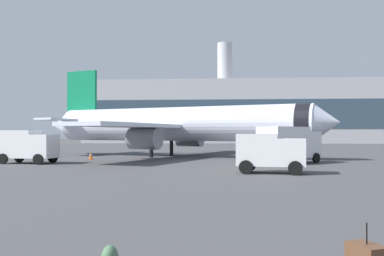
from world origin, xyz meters
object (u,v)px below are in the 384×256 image
(airplane_at_gate, at_px, (176,124))
(fuel_truck, at_px, (289,143))
(safety_cone_mid, at_px, (91,156))
(cargo_van, at_px, (270,151))
(service_truck, at_px, (28,145))
(safety_cone_near, at_px, (257,157))

(airplane_at_gate, xyz_separation_m, fuel_truck, (11.11, -9.87, -1.88))
(fuel_truck, distance_m, safety_cone_mid, 19.75)
(cargo_van, bearing_deg, service_truck, 159.40)
(fuel_truck, bearing_deg, service_truck, -175.86)
(service_truck, xyz_separation_m, safety_cone_near, (20.37, 5.90, -1.31))
(cargo_van, xyz_separation_m, safety_cone_near, (0.20, 13.48, -1.15))
(service_truck, distance_m, safety_cone_mid, 7.30)
(fuel_truck, xyz_separation_m, safety_cone_near, (-2.44, 4.24, -1.47))
(airplane_at_gate, bearing_deg, service_truck, -135.42)
(airplane_at_gate, height_order, safety_cone_near, airplane_at_gate)
(safety_cone_near, bearing_deg, cargo_van, -90.85)
(airplane_at_gate, bearing_deg, cargo_van, -66.08)
(safety_cone_near, distance_m, safety_cone_mid, 16.73)
(airplane_at_gate, relative_size, safety_cone_mid, 46.68)
(airplane_at_gate, xyz_separation_m, safety_cone_near, (8.68, -5.63, -3.36))
(service_truck, relative_size, fuel_truck, 0.84)
(cargo_van, height_order, safety_cone_mid, cargo_van)
(safety_cone_mid, bearing_deg, safety_cone_near, -1.07)
(airplane_at_gate, relative_size, fuel_truck, 5.74)
(safety_cone_near, xyz_separation_m, safety_cone_mid, (-16.73, 0.31, 0.07))
(fuel_truck, height_order, cargo_van, fuel_truck)
(airplane_at_gate, distance_m, safety_cone_mid, 10.20)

